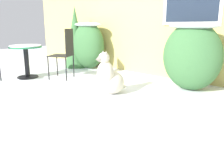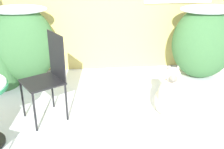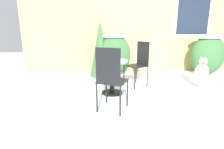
# 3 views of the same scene
# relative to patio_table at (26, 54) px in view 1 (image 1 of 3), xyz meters

# --- Properties ---
(ground_plane) EXTENTS (16.00, 16.00, 0.00)m
(ground_plane) POSITION_rel_patio_table_xyz_m (1.43, -0.13, -0.52)
(ground_plane) COLOR white
(house_wall) EXTENTS (8.00, 0.10, 3.18)m
(house_wall) POSITION_rel_patio_table_xyz_m (1.48, 2.07, 1.08)
(house_wall) COLOR tan
(house_wall) RESTS_ON ground_plane
(shrub_left) EXTENTS (0.97, 0.64, 1.20)m
(shrub_left) POSITION_rel_patio_table_xyz_m (0.19, 1.62, 0.11)
(shrub_left) COLOR #386638
(shrub_left) RESTS_ON ground_plane
(shrub_middle) EXTENTS (1.02, 0.74, 1.17)m
(shrub_middle) POSITION_rel_patio_table_xyz_m (2.99, 1.49, 0.10)
(shrub_middle) COLOR #386638
(shrub_middle) RESTS_ON ground_plane
(evergreen_bush) EXTENTS (0.61, 0.61, 1.61)m
(evergreen_bush) POSITION_rel_patio_table_xyz_m (-0.22, 1.52, 0.28)
(evergreen_bush) COLOR #386638
(evergreen_bush) RESTS_ON ground_plane
(patio_table) EXTENTS (0.67, 0.67, 0.71)m
(patio_table) POSITION_rel_patio_table_xyz_m (0.00, 0.00, 0.00)
(patio_table) COLOR black
(patio_table) RESTS_ON ground_plane
(patio_chair_near_table) EXTENTS (0.59, 0.59, 1.05)m
(patio_chair_near_table) POSITION_rel_patio_table_xyz_m (0.68, 0.51, 0.05)
(patio_chair_near_table) COLOR black
(patio_chair_near_table) RESTS_ON ground_plane
(dog) EXTENTS (0.50, 0.59, 0.72)m
(dog) POSITION_rel_patio_table_xyz_m (2.13, 0.34, -0.25)
(dog) COLOR beige
(dog) RESTS_ON ground_plane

